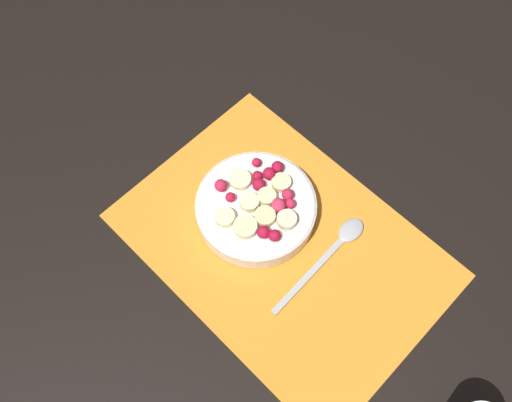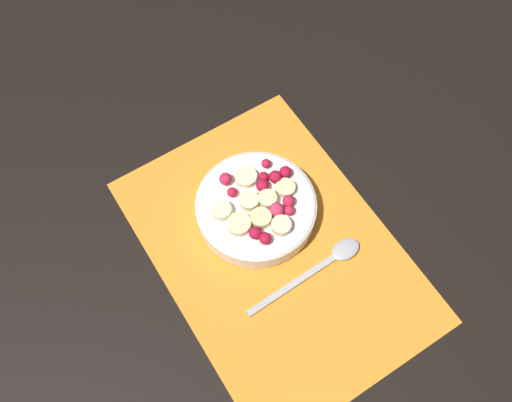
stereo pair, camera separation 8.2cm
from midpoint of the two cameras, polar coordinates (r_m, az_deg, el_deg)
ground_plane at (r=0.84m, az=-0.10°, el=-4.77°), size 3.00×3.00×0.00m
placemat at (r=0.84m, az=-0.10°, el=-4.70°), size 0.46×0.32×0.01m
fruit_bowl at (r=0.84m, az=-2.76°, el=-0.85°), size 0.18×0.18×0.05m
spoon at (r=0.84m, az=5.36°, el=-4.67°), size 0.03×0.19×0.01m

